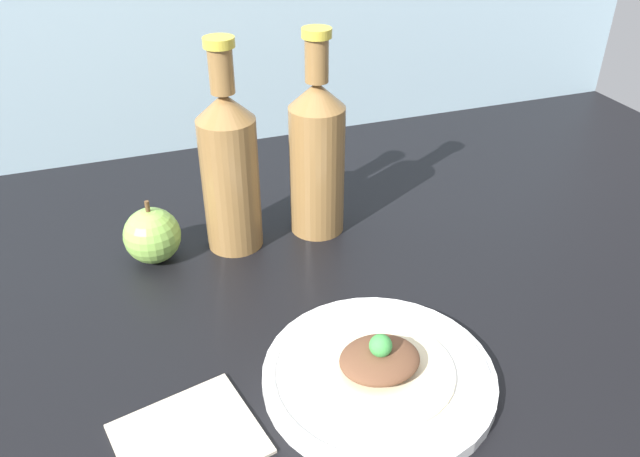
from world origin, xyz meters
TOP-DOWN VIEW (x-y plane):
  - ground_plane at (0.00, 0.00)cm, footprint 180.00×110.00cm
  - plate at (5.27, -14.42)cm, footprint 25.22×25.22cm
  - plated_food at (5.27, -14.42)cm, footprint 16.32×16.32cm
  - cider_bottle_left at (-3.18, 17.52)cm, footprint 7.92×7.92cm
  - cider_bottle_right at (9.39, 17.52)cm, footprint 7.92×7.92cm
  - apple at (-14.69, 17.25)cm, footprint 7.82×7.82cm
  - napkin at (-15.53, -15.34)cm, footprint 15.57×14.54cm

SIDE VIEW (x-z plane):
  - ground_plane at x=0.00cm, z-range -4.00..0.00cm
  - napkin at x=-15.53cm, z-range 0.00..0.80cm
  - plate at x=5.27cm, z-range 0.06..1.94cm
  - plated_food at x=5.27cm, z-range 0.35..5.22cm
  - apple at x=-14.69cm, z-range -0.74..8.57cm
  - cider_bottle_left at x=-3.18cm, z-range -2.72..27.07cm
  - cider_bottle_right at x=9.39cm, z-range -2.72..27.07cm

